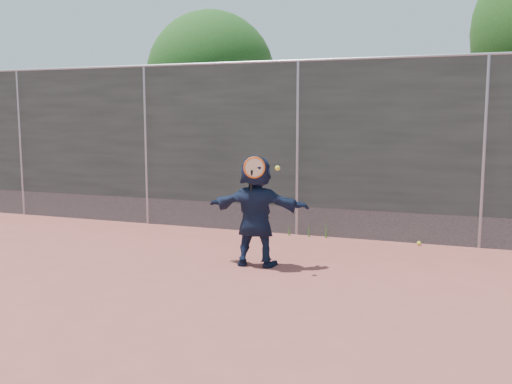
% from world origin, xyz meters
% --- Properties ---
extents(ground, '(80.00, 80.00, 0.00)m').
position_xyz_m(ground, '(0.00, 0.00, 0.00)').
color(ground, '#9E4C42').
rests_on(ground, ground).
extents(player, '(1.47, 0.56, 1.55)m').
position_xyz_m(player, '(0.05, 1.29, 0.77)').
color(player, '#15213C').
rests_on(player, ground).
extents(ball_ground, '(0.07, 0.07, 0.07)m').
position_xyz_m(ball_ground, '(2.09, 3.35, 0.03)').
color(ball_ground, yellow).
rests_on(ball_ground, ground).
extents(fence, '(20.00, 0.06, 3.03)m').
position_xyz_m(fence, '(-0.00, 3.50, 1.58)').
color(fence, '#38423D').
rests_on(fence, ground).
extents(swing_action, '(0.51, 0.18, 0.51)m').
position_xyz_m(swing_action, '(0.13, 1.08, 1.37)').
color(swing_action, '#E15C15').
rests_on(swing_action, ground).
extents(tree_left, '(3.15, 3.00, 4.53)m').
position_xyz_m(tree_left, '(-2.85, 6.55, 2.94)').
color(tree_left, '#382314').
rests_on(tree_left, ground).
extents(weed_clump, '(0.68, 0.07, 0.30)m').
position_xyz_m(weed_clump, '(0.29, 3.38, 0.13)').
color(weed_clump, '#387226').
rests_on(weed_clump, ground).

